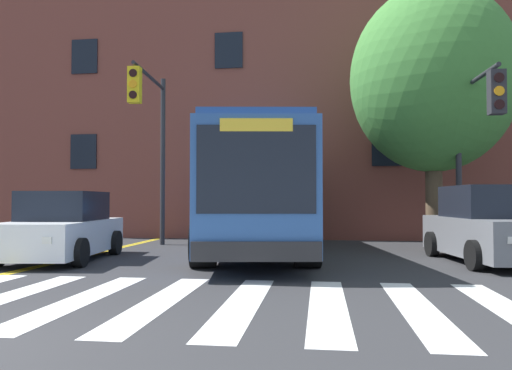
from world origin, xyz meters
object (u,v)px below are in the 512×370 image
Objects in this scene: car_white_near_lane at (63,229)px; car_teal_behind_bus at (312,213)px; car_grey_far_lane at (490,228)px; traffic_light_near_corner at (474,129)px; city_bus at (255,191)px; traffic_light_overhead at (152,126)px; street_tree_curbside_large at (433,80)px.

car_white_near_lane is 14.42m from car_teal_behind_bus.
car_white_near_lane is 10.51m from car_grey_far_lane.
car_teal_behind_bus is at bearing 110.94° from traffic_light_near_corner.
traffic_light_overhead is (-3.32, 0.55, 2.06)m from city_bus.
car_teal_behind_bus is (-4.63, 12.23, -0.01)m from car_grey_far_lane.
car_grey_far_lane is 9.99m from traffic_light_overhead.
street_tree_curbside_large is at bearing 13.90° from city_bus.
street_tree_curbside_large reaches higher than traffic_light_near_corner.
traffic_light_near_corner reaches higher than city_bus.
city_bus is 6.25m from car_grey_far_lane.
car_teal_behind_bus is at bearing 65.16° from traffic_light_overhead.
car_white_near_lane is at bearing -149.91° from city_bus.
car_grey_far_lane is 0.82× the size of traffic_light_overhead.
car_white_near_lane is at bearing -171.48° from traffic_light_near_corner.
traffic_light_overhead is 0.70× the size of street_tree_curbside_large.
traffic_light_overhead is (-9.28, 2.19, 2.98)m from car_grey_far_lane.
city_bus is 6.09m from traffic_light_near_corner.
city_bus is at bearing 169.57° from traffic_light_near_corner.
car_grey_far_lane is 0.57× the size of street_tree_curbside_large.
car_grey_far_lane is 0.92× the size of traffic_light_near_corner.
traffic_light_near_corner is 0.63× the size of street_tree_curbside_large.
car_white_near_lane is 4.54m from traffic_light_overhead.
traffic_light_near_corner is 9.26m from traffic_light_overhead.
car_white_near_lane is 0.98× the size of car_teal_behind_bus.
street_tree_curbside_large reaches higher than car_white_near_lane.
city_bus is 6.42m from street_tree_curbside_large.
car_white_near_lane is (-4.50, -2.61, -0.97)m from city_bus.
street_tree_curbside_large reaches higher than city_bus.
city_bus reaches higher than car_teal_behind_bus.
street_tree_curbside_large is (-0.68, 2.95, 4.33)m from car_grey_far_lane.
traffic_light_near_corner is 0.89× the size of traffic_light_overhead.
city_bus is 2.47× the size of car_teal_behind_bus.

